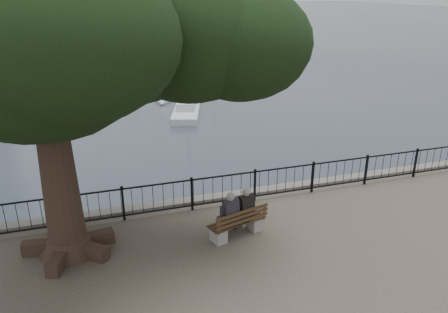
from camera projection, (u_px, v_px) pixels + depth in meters
name	position (u px, v px, depth m)	size (l,w,h in m)	color
harbor	(219.00, 212.00, 14.01)	(260.00, 260.00, 1.20)	#5B5852
railing	(224.00, 189.00, 13.18)	(22.06, 0.06, 1.00)	black
bench	(238.00, 226.00, 11.64)	(1.70, 0.90, 0.86)	gray
person_left	(228.00, 216.00, 11.46)	(0.51, 0.73, 1.36)	black
person_right	(243.00, 211.00, 11.71)	(0.51, 0.73, 1.36)	black
tree	(75.00, 30.00, 9.40)	(10.02, 6.99, 8.18)	black
lion_monument	(126.00, 29.00, 55.61)	(5.74, 5.74, 8.53)	#5B5852
sailboat_b	(95.00, 89.00, 31.59)	(3.04, 5.18, 10.04)	silver
sailboat_c	(187.00, 109.00, 26.56)	(2.98, 5.50, 9.92)	silver
sailboat_d	(214.00, 71.00, 38.18)	(3.45, 5.55, 9.89)	silver
sailboat_f	(158.00, 72.00, 37.91)	(2.43, 5.38, 10.29)	silver
sailboat_h	(74.00, 55.00, 46.54)	(1.79, 5.95, 12.65)	silver
far_shore	(229.00, 3.00, 87.78)	(30.00, 8.60, 9.18)	#403930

